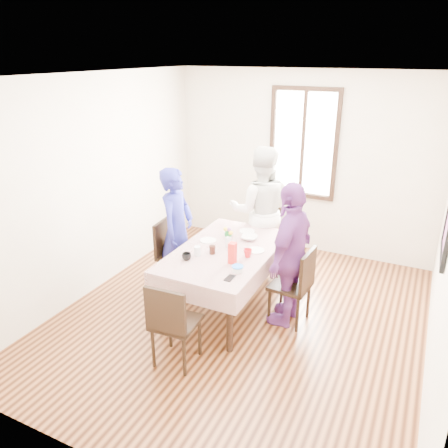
{
  "coord_description": "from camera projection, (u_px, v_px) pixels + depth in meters",
  "views": [
    {
      "loc": [
        1.74,
        -4.04,
        2.92
      ],
      "look_at": [
        -0.26,
        0.09,
        1.1
      ],
      "focal_mm": 35.11,
      "sensor_mm": 36.0,
      "label": 1
    }
  ],
  "objects": [
    {
      "name": "ground",
      "position": [
        240.0,
        317.0,
        5.16
      ],
      "size": [
        4.5,
        4.5,
        0.0
      ],
      "primitive_type": "plane",
      "color": "#321508",
      "rests_on": "ground"
    },
    {
      "name": "back_wall",
      "position": [
        302.0,
        164.0,
        6.54
      ],
      "size": [
        4.0,
        0.0,
        4.0
      ],
      "primitive_type": "plane",
      "rotation": [
        1.57,
        0.0,
        0.0
      ],
      "color": "beige",
      "rests_on": "ground"
    },
    {
      "name": "window_frame",
      "position": [
        303.0,
        144.0,
        6.42
      ],
      "size": [
        1.02,
        0.06,
        1.62
      ],
      "primitive_type": "cube",
      "color": "black",
      "rests_on": "back_wall"
    },
    {
      "name": "window_pane",
      "position": [
        304.0,
        144.0,
        6.43
      ],
      "size": [
        0.9,
        0.02,
        1.5
      ],
      "primitive_type": "cube",
      "color": "white",
      "rests_on": "back_wall"
    },
    {
      "name": "dining_table",
      "position": [
        226.0,
        279.0,
        5.24
      ],
      "size": [
        0.94,
        1.64,
        0.75
      ],
      "primitive_type": "cube",
      "color": "black",
      "rests_on": "ground"
    },
    {
      "name": "tablecloth",
      "position": [
        226.0,
        250.0,
        5.1
      ],
      "size": [
        1.06,
        1.76,
        0.01
      ],
      "primitive_type": "cube",
      "color": "#4F0709",
      "rests_on": "dining_table"
    },
    {
      "name": "chair_left",
      "position": [
        177.0,
        255.0,
        5.66
      ],
      "size": [
        0.45,
        0.45,
        0.91
      ],
      "primitive_type": "cube",
      "rotation": [
        0.0,
        0.0,
        -1.49
      ],
      "color": "black",
      "rests_on": "ground"
    },
    {
      "name": "chair_right",
      "position": [
        290.0,
        285.0,
        4.94
      ],
      "size": [
        0.45,
        0.45,
        0.91
      ],
      "primitive_type": "cube",
      "rotation": [
        0.0,
        0.0,
        1.49
      ],
      "color": "black",
      "rests_on": "ground"
    },
    {
      "name": "chair_far",
      "position": [
        260.0,
        239.0,
        6.16
      ],
      "size": [
        0.46,
        0.46,
        0.91
      ],
      "primitive_type": "cube",
      "rotation": [
        0.0,
        0.0,
        3.04
      ],
      "color": "black",
      "rests_on": "ground"
    },
    {
      "name": "chair_near",
      "position": [
        176.0,
        322.0,
        4.27
      ],
      "size": [
        0.44,
        0.44,
        0.91
      ],
      "primitive_type": "cube",
      "rotation": [
        0.0,
        0.0,
        0.06
      ],
      "color": "black",
      "rests_on": "ground"
    },
    {
      "name": "person_left",
      "position": [
        177.0,
        230.0,
        5.52
      ],
      "size": [
        0.44,
        0.62,
        1.62
      ],
      "primitive_type": "imported",
      "rotation": [
        0.0,
        0.0,
        1.66
      ],
      "color": "navy",
      "rests_on": "ground"
    },
    {
      "name": "person_far",
      "position": [
        261.0,
        210.0,
        5.98
      ],
      "size": [
        1.05,
        0.95,
        1.78
      ],
      "primitive_type": "imported",
      "rotation": [
        0.0,
        0.0,
        3.52
      ],
      "color": "silver",
      "rests_on": "ground"
    },
    {
      "name": "person_right",
      "position": [
        290.0,
        255.0,
        4.81
      ],
      "size": [
        0.49,
        1.01,
        1.66
      ],
      "primitive_type": "imported",
      "rotation": [
        0.0,
        0.0,
        -1.65
      ],
      "color": "#6D317D",
      "rests_on": "ground"
    },
    {
      "name": "mug_black",
      "position": [
        187.0,
        257.0,
        4.83
      ],
      "size": [
        0.11,
        0.11,
        0.08
      ],
      "primitive_type": "imported",
      "rotation": [
        0.0,
        0.0,
        0.04
      ],
      "color": "black",
      "rests_on": "tablecloth"
    },
    {
      "name": "mug_flag",
      "position": [
        248.0,
        253.0,
        4.9
      ],
      "size": [
        0.14,
        0.14,
        0.09
      ],
      "primitive_type": "imported",
      "rotation": [
        0.0,
        0.0,
        0.95
      ],
      "color": "red",
      "rests_on": "tablecloth"
    },
    {
      "name": "mug_green",
      "position": [
        228.0,
        235.0,
        5.41
      ],
      "size": [
        0.13,
        0.13,
        0.08
      ],
      "primitive_type": "imported",
      "rotation": [
        0.0,
        0.0,
        -0.51
      ],
      "color": "#0C7226",
      "rests_on": "tablecloth"
    },
    {
      "name": "serving_bowl",
      "position": [
        249.0,
        238.0,
        5.36
      ],
      "size": [
        0.22,
        0.22,
        0.05
      ],
      "primitive_type": "imported",
      "rotation": [
        0.0,
        0.0,
        0.12
      ],
      "color": "white",
      "rests_on": "tablecloth"
    },
    {
      "name": "juice_carton",
      "position": [
        232.0,
        253.0,
        4.73
      ],
      "size": [
        0.08,
        0.08,
        0.24
      ],
      "primitive_type": "cube",
      "color": "red",
      "rests_on": "tablecloth"
    },
    {
      "name": "butter_tub",
      "position": [
        238.0,
        269.0,
        4.58
      ],
      "size": [
        0.11,
        0.11,
        0.05
      ],
      "primitive_type": "cylinder",
      "color": "white",
      "rests_on": "tablecloth"
    },
    {
      "name": "jam_jar",
      "position": [
        212.0,
        250.0,
        4.98
      ],
      "size": [
        0.07,
        0.07,
        0.1
      ],
      "primitive_type": "cylinder",
      "color": "black",
      "rests_on": "tablecloth"
    },
    {
      "name": "drinking_glass",
      "position": [
        197.0,
        251.0,
        4.94
      ],
      "size": [
        0.08,
        0.08,
        0.11
      ],
      "primitive_type": "cylinder",
      "color": "silver",
      "rests_on": "tablecloth"
    },
    {
      "name": "smartphone",
      "position": [
        230.0,
        278.0,
        4.45
      ],
      "size": [
        0.07,
        0.15,
        0.01
      ],
      "primitive_type": "cube",
      "color": "black",
      "rests_on": "tablecloth"
    },
    {
      "name": "flower_vase",
      "position": [
        228.0,
        242.0,
        5.13
      ],
      "size": [
        0.07,
        0.07,
        0.13
      ],
      "primitive_type": "cylinder",
      "color": "silver",
      "rests_on": "tablecloth"
    },
    {
      "name": "plate_left",
      "position": [
        208.0,
        240.0,
        5.33
      ],
      "size": [
        0.2,
        0.2,
        0.01
      ],
      "primitive_type": "cylinder",
      "color": "white",
      "rests_on": "tablecloth"
    },
    {
      "name": "plate_right",
      "position": [
        256.0,
        250.0,
        5.07
      ],
      "size": [
        0.2,
        0.2,
        0.01
      ],
      "primitive_type": "cylinder",
      "color": "white",
      "rests_on": "tablecloth"
    },
    {
      "name": "plate_far",
      "position": [
        247.0,
        231.0,
        5.6
      ],
      "size": [
        0.2,
        0.2,
        0.01
      ],
      "primitive_type": "cylinder",
      "color": "white",
      "rests_on": "tablecloth"
    },
    {
      "name": "butter_lid",
      "position": [
        238.0,
        266.0,
        4.57
      ],
      "size": [
        0.12,
        0.12,
        0.01
      ],
      "primitive_type": "cylinder",
      "color": "blue",
      "rests_on": "butter_tub"
    },
    {
      "name": "flower_bunch",
      "position": [
        228.0,
        233.0,
        5.09
      ],
      "size": [
        0.09,
        0.09,
        0.1
      ],
      "primitive_type": null,
      "color": "yellow",
      "rests_on": "flower_vase"
    }
  ]
}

